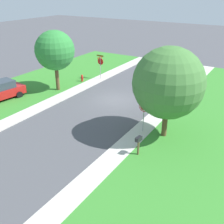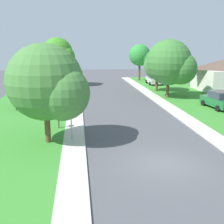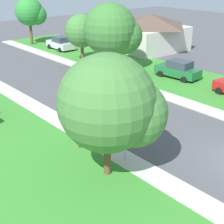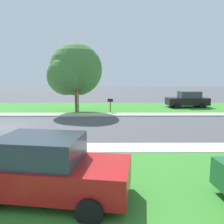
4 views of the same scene
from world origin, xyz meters
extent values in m
plane|color=#4C4C51|center=(0.00, 0.00, 0.00)|extent=(120.00, 120.00, 0.00)
cube|color=beige|center=(4.70, 12.00, 0.05)|extent=(1.40, 56.00, 0.10)
cube|color=#38842D|center=(9.40, 12.00, 0.04)|extent=(8.00, 56.00, 0.08)
cube|color=beige|center=(-4.70, 12.00, 0.05)|extent=(1.40, 56.00, 0.10)
cube|color=#38842D|center=(-9.40, 12.00, 0.04)|extent=(8.00, 56.00, 0.08)
cylinder|color=#9E9EA3|center=(-4.85, 4.30, 1.30)|extent=(0.07, 0.07, 2.60)
cylinder|color=red|center=(-4.84, 4.35, 2.05)|extent=(0.75, 0.18, 0.76)
cylinder|color=white|center=(-4.84, 4.37, 2.05)|extent=(0.66, 0.14, 0.67)
cylinder|color=red|center=(-4.84, 4.37, 2.05)|extent=(0.54, 0.11, 0.55)
cube|color=brown|center=(-4.85, 4.30, 2.69)|extent=(0.91, 0.20, 0.16)
cube|color=brown|center=(-4.85, 4.30, 2.50)|extent=(0.20, 0.91, 0.16)
cube|color=white|center=(-8.07, 22.02, 0.70)|extent=(2.14, 4.43, 0.76)
cube|color=#2D3842|center=(-8.05, 22.22, 1.42)|extent=(1.76, 2.22, 0.68)
cylinder|color=black|center=(-7.28, 20.62, 0.32)|extent=(0.29, 0.66, 0.64)
cylinder|color=black|center=(-9.07, 20.77, 0.32)|extent=(0.29, 0.66, 0.64)
cylinder|color=black|center=(-7.06, 23.28, 0.32)|extent=(0.29, 0.66, 0.64)
cylinder|color=black|center=(-8.86, 23.42, 0.32)|extent=(0.29, 0.66, 0.64)
cube|color=black|center=(-9.37, 15.26, 0.70)|extent=(1.97, 4.37, 0.76)
cube|color=#2D3842|center=(-9.38, 15.46, 1.42)|extent=(1.68, 2.16, 0.68)
cylinder|color=black|center=(-8.42, 13.96, 0.32)|extent=(0.27, 0.65, 0.64)
cylinder|color=black|center=(-10.21, 13.89, 0.32)|extent=(0.27, 0.65, 0.64)
cylinder|color=black|center=(-8.52, 16.63, 0.32)|extent=(0.27, 0.65, 0.64)
cylinder|color=black|center=(-10.32, 16.55, 0.32)|extent=(0.27, 0.65, 0.64)
cube|color=#1E6033|center=(9.38, 12.22, 0.70)|extent=(2.15, 4.43, 0.76)
cube|color=#2D3842|center=(9.40, 12.02, 1.42)|extent=(1.77, 2.22, 0.68)
cylinder|color=black|center=(8.38, 13.47, 0.32)|extent=(0.29, 0.66, 0.64)
cylinder|color=black|center=(10.17, 13.62, 0.32)|extent=(0.29, 0.66, 0.64)
cylinder|color=black|center=(8.59, 10.81, 0.32)|extent=(0.29, 0.66, 0.64)
cube|color=silver|center=(7.66, 30.08, 0.70)|extent=(1.91, 4.35, 0.76)
cube|color=#2D3842|center=(7.65, 29.88, 1.42)|extent=(1.65, 2.14, 0.68)
cylinder|color=black|center=(6.79, 31.44, 0.32)|extent=(0.26, 0.65, 0.64)
cylinder|color=black|center=(8.59, 31.39, 0.32)|extent=(0.26, 0.65, 0.64)
cylinder|color=black|center=(6.72, 28.77, 0.32)|extent=(0.26, 0.65, 0.64)
cylinder|color=black|center=(8.52, 28.73, 0.32)|extent=(0.26, 0.65, 0.64)
cylinder|color=brown|center=(6.15, 18.39, 1.18)|extent=(0.36, 0.36, 2.37)
sphere|color=#387331|center=(6.15, 18.39, 4.21)|extent=(5.26, 5.26, 5.26)
sphere|color=#387331|center=(7.33, 17.60, 3.55)|extent=(3.68, 3.68, 3.68)
cylinder|color=brown|center=(6.46, 35.53, 1.57)|extent=(0.36, 0.36, 3.15)
sphere|color=#2C8535|center=(6.46, 35.53, 4.46)|extent=(3.74, 3.74, 3.74)
sphere|color=#2C8535|center=(7.30, 34.97, 3.99)|extent=(2.62, 2.62, 2.62)
cylinder|color=brown|center=(6.19, 23.25, 1.10)|extent=(0.36, 0.36, 2.21)
sphere|color=#407B36|center=(6.19, 23.25, 3.48)|extent=(3.64, 3.64, 3.64)
sphere|color=#407B36|center=(7.01, 22.71, 3.03)|extent=(2.55, 2.55, 2.55)
cylinder|color=brown|center=(-7.33, 30.01, 1.69)|extent=(0.36, 0.36, 3.37)
sphere|color=#3A8724|center=(-7.33, 30.01, 4.98)|extent=(4.61, 4.61, 4.61)
sphere|color=#3A8724|center=(-6.29, 29.32, 4.41)|extent=(3.22, 3.22, 3.22)
cylinder|color=brown|center=(-6.34, 4.01, 1.14)|extent=(0.36, 0.36, 2.27)
sphere|color=#427837|center=(-6.34, 4.01, 3.93)|extent=(4.72, 4.72, 4.72)
sphere|color=#427837|center=(-5.28, 3.30, 3.34)|extent=(3.30, 3.30, 3.30)
cube|color=#51331E|center=(16.34, 26.14, 1.05)|extent=(1.00, 0.07, 2.10)
cube|color=brown|center=(-5.87, 7.11, 0.53)|extent=(0.10, 0.10, 1.05)
cube|color=black|center=(-5.87, 7.11, 1.18)|extent=(0.30, 0.51, 0.26)
camera|label=1|loc=(-11.91, 20.11, 9.58)|focal=43.57mm
camera|label=2|loc=(-4.32, -13.38, 6.11)|focal=44.91mm
camera|label=3|loc=(-15.64, -7.10, 9.65)|focal=53.64mm
camera|label=4|loc=(14.87, 7.17, 3.32)|focal=36.89mm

